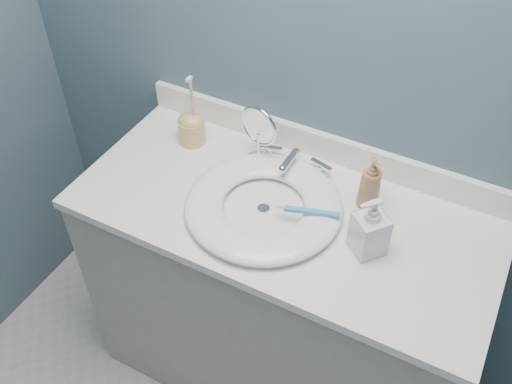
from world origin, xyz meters
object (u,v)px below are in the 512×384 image
Objects in this scene: makeup_mirror at (259,133)px; soap_bottle_clear at (371,226)px; toothbrush_holder at (192,127)px; soap_bottle_amber at (371,183)px.

soap_bottle_clear is at bearing -13.79° from makeup_mirror.
makeup_mirror is at bearing 4.01° from toothbrush_holder.
soap_bottle_amber is at bearing -1.10° from toothbrush_holder.
soap_bottle_clear is (0.42, -0.19, -0.02)m from makeup_mirror.
makeup_mirror is at bearing -164.22° from soap_bottle_clear.
soap_bottle_clear is (0.06, -0.16, 0.01)m from soap_bottle_amber.
toothbrush_holder is at bearing -154.92° from soap_bottle_clear.
makeup_mirror is 1.18× the size of soap_bottle_amber.
soap_bottle_clear is 0.73× the size of toothbrush_holder.
toothbrush_holder is (-0.66, 0.17, -0.03)m from soap_bottle_clear.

